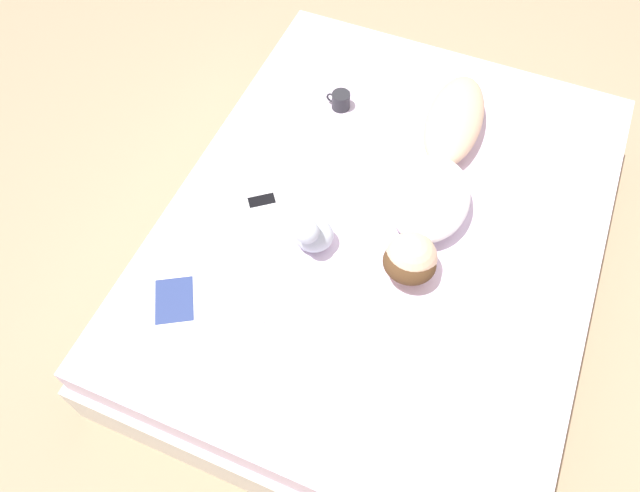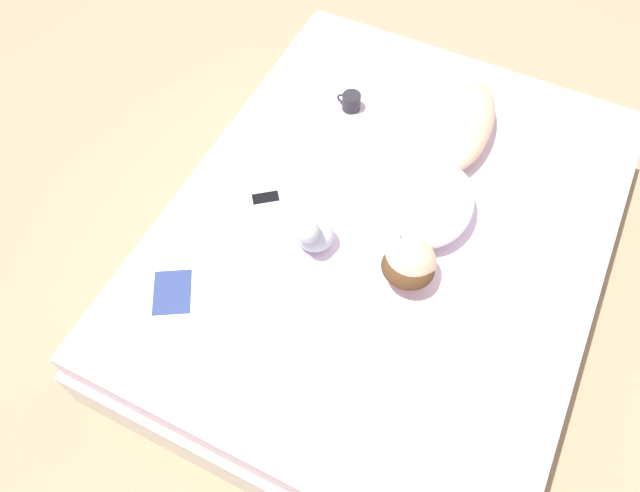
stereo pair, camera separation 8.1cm
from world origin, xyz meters
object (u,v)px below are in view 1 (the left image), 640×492
(open_magazine, at_px, (202,297))
(cell_phone, at_px, (262,201))
(coffee_mug, at_px, (341,100))
(person, at_px, (436,179))

(open_magazine, distance_m, cell_phone, 0.51)
(coffee_mug, xyz_separation_m, cell_phone, (0.11, 0.66, -0.04))
(person, xyz_separation_m, cell_phone, (0.67, 0.34, -0.09))
(person, distance_m, open_magazine, 1.09)
(open_magazine, xyz_separation_m, coffee_mug, (-0.12, -1.17, 0.04))
(coffee_mug, distance_m, cell_phone, 0.67)
(cell_phone, bearing_deg, person, -100.88)
(cell_phone, bearing_deg, open_magazine, 140.90)
(person, xyz_separation_m, open_magazine, (0.68, 0.85, -0.09))
(coffee_mug, bearing_deg, open_magazine, 84.22)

